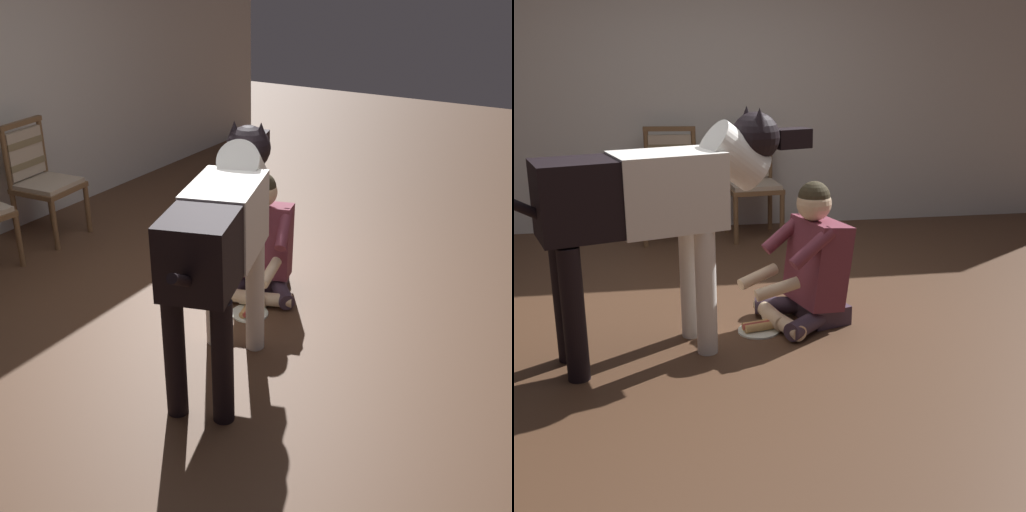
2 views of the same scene
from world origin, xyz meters
TOP-DOWN VIEW (x-y plane):
  - ground_plane at (0.00, 0.00)m, footprint 15.06×15.06m
  - back_wall at (0.00, 2.48)m, footprint 8.70×0.10m
  - dining_chair_left_of_pair at (-0.37, 2.07)m, footprint 0.50×0.51m
  - dining_chair_right_of_pair at (0.36, 2.07)m, footprint 0.50×0.50m
  - person_sitting_on_floor at (0.42, -0.04)m, footprint 0.70×0.59m
  - large_dog at (-0.48, -0.32)m, footprint 1.66×0.68m
  - hot_dog_on_plate at (0.09, -0.14)m, footprint 0.25×0.25m

SIDE VIEW (x-z plane):
  - ground_plane at x=0.00m, z-range 0.00..0.00m
  - hot_dog_on_plate at x=0.09m, z-range -0.01..0.06m
  - person_sitting_on_floor at x=0.42m, z-range -0.08..0.80m
  - dining_chair_left_of_pair at x=-0.37m, z-range 0.05..1.03m
  - dining_chair_right_of_pair at x=0.36m, z-range 0.05..1.03m
  - large_dog at x=-0.48m, z-range 0.20..1.52m
  - back_wall at x=0.00m, z-range 0.00..2.60m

